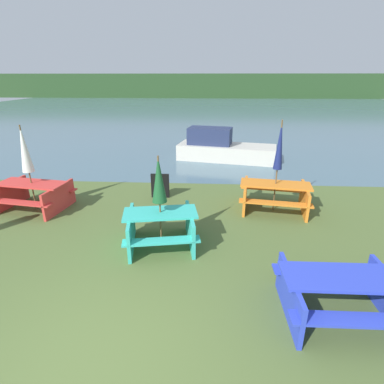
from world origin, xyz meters
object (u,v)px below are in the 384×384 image
object	(u,v)px
umbrella_navy	(280,146)
umbrella_darkgreen	(159,180)
picnic_table_orange	(275,194)
signboard	(160,186)
boat	(222,148)
picnic_table_teal	(161,226)
picnic_table_red	(33,193)
picnic_table_blue	(341,292)
umbrella_white	(24,149)

from	to	relation	value
umbrella_navy	umbrella_darkgreen	world-z (taller)	umbrella_navy
picnic_table_orange	signboard	size ratio (longest dim) A/B	2.74
picnic_table_orange	boat	size ratio (longest dim) A/B	0.46
picnic_table_teal	picnic_table_red	distance (m)	4.21
umbrella_darkgreen	boat	distance (m)	7.69
picnic_table_blue	signboard	distance (m)	5.89
umbrella_darkgreen	picnic_table_orange	bearing A→B (deg)	35.73
picnic_table_orange	umbrella_darkgreen	world-z (taller)	umbrella_darkgreen
picnic_table_red	boat	size ratio (longest dim) A/B	0.46
picnic_table_orange	umbrella_darkgreen	distance (m)	3.67
picnic_table_red	umbrella_white	xyz separation A→B (m)	(0.00, 0.00, 1.24)
umbrella_darkgreen	signboard	xyz separation A→B (m)	(-0.45, 2.78, -1.14)
umbrella_navy	umbrella_darkgreen	xyz separation A→B (m)	(-2.85, -2.05, -0.29)
picnic_table_blue	boat	world-z (taller)	boat
picnic_table_red	umbrella_navy	bearing A→B (deg)	2.74
picnic_table_teal	signboard	xyz separation A→B (m)	(-0.45, 2.78, -0.09)
picnic_table_teal	boat	bearing A→B (deg)	77.77
picnic_table_blue	picnic_table_teal	size ratio (longest dim) A/B	1.01
picnic_table_orange	picnic_table_red	bearing A→B (deg)	-177.26
picnic_table_teal	boat	xyz separation A→B (m)	(1.61, 7.45, 0.05)
picnic_table_red	signboard	distance (m)	3.55
umbrella_white	umbrella_navy	bearing A→B (deg)	2.74
picnic_table_orange	umbrella_navy	distance (m)	1.34
picnic_table_red	boat	bearing A→B (deg)	46.34
boat	umbrella_navy	bearing A→B (deg)	-65.58
umbrella_navy	umbrella_white	distance (m)	6.70
umbrella_navy	signboard	bearing A→B (deg)	167.52
umbrella_white	signboard	world-z (taller)	umbrella_white
umbrella_navy	signboard	xyz separation A→B (m)	(-3.30, 0.73, -1.43)
picnic_table_blue	umbrella_navy	size ratio (longest dim) A/B	0.73
boat	picnic_table_orange	bearing A→B (deg)	-65.58
umbrella_navy	boat	world-z (taller)	umbrella_navy
picnic_table_orange	umbrella_darkgreen	xyz separation A→B (m)	(-2.85, -2.05, 1.05)
picnic_table_orange	boat	bearing A→B (deg)	102.90
umbrella_navy	picnic_table_orange	bearing A→B (deg)	180.00
picnic_table_teal	picnic_table_orange	xyz separation A→B (m)	(2.85, 2.05, 0.00)
umbrella_white	picnic_table_red	bearing A→B (deg)	180.00
picnic_table_teal	picnic_table_orange	size ratio (longest dim) A/B	0.86
picnic_table_orange	signboard	xyz separation A→B (m)	(-3.30, 0.73, -0.09)
picnic_table_orange	umbrella_white	bearing A→B (deg)	-177.26
picnic_table_blue	umbrella_white	size ratio (longest dim) A/B	0.77
signboard	picnic_table_teal	bearing A→B (deg)	-80.73
picnic_table_red	picnic_table_blue	bearing A→B (deg)	-28.15
umbrella_white	picnic_table_blue	bearing A→B (deg)	-28.15
picnic_table_red	boat	xyz separation A→B (m)	(5.46, 5.72, 0.05)
picnic_table_blue	umbrella_navy	xyz separation A→B (m)	(-0.20, 4.01, 1.36)
signboard	picnic_table_red	bearing A→B (deg)	-162.76
signboard	picnic_table_blue	bearing A→B (deg)	-53.54
picnic_table_teal	umbrella_navy	xyz separation A→B (m)	(2.85, 2.05, 1.35)
picnic_table_blue	umbrella_navy	distance (m)	4.23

